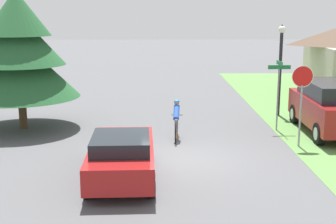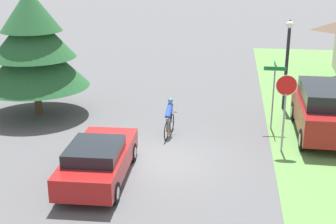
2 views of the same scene
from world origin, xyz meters
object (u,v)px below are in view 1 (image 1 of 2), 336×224
at_px(sedan_left_lane, 122,155).
at_px(cyclist, 176,121).
at_px(stop_sign, 302,89).
at_px(parked_suv_right, 330,107).
at_px(street_name_sign, 279,83).
at_px(street_lamp, 280,60).
at_px(conifer_tall_near, 19,52).

height_order(sedan_left_lane, cyclist, cyclist).
xyz_separation_m(cyclist, stop_sign, (4.34, -1.01, 1.35)).
relative_size(parked_suv_right, stop_sign, 1.73).
bearing_deg(parked_suv_right, street_name_sign, 77.69).
bearing_deg(parked_suv_right, sedan_left_lane, 124.51).
xyz_separation_m(parked_suv_right, street_lamp, (-1.21, 3.35, 1.51)).
height_order(sedan_left_lane, parked_suv_right, parked_suv_right).
height_order(street_lamp, conifer_tall_near, conifer_tall_near).
relative_size(stop_sign, street_name_sign, 1.03).
bearing_deg(cyclist, conifer_tall_near, 78.39).
height_order(parked_suv_right, street_name_sign, street_name_sign).
xyz_separation_m(parked_suv_right, conifer_tall_near, (-12.36, 0.95, 2.09)).
bearing_deg(street_lamp, cyclist, -139.08).
distance_m(stop_sign, street_lamp, 5.29).
bearing_deg(parked_suv_right, cyclist, 99.43).
height_order(sedan_left_lane, conifer_tall_near, conifer_tall_near).
bearing_deg(conifer_tall_near, street_lamp, 12.12).
bearing_deg(stop_sign, street_name_sign, -85.14).
bearing_deg(cyclist, street_name_sign, -67.07).
height_order(cyclist, parked_suv_right, parked_suv_right).
height_order(sedan_left_lane, stop_sign, stop_sign).
distance_m(sedan_left_lane, cyclist, 4.57).
relative_size(cyclist, parked_suv_right, 0.35).
relative_size(sedan_left_lane, conifer_tall_near, 0.79).
xyz_separation_m(sedan_left_lane, cyclist, (1.70, 4.24, 0.02)).
height_order(street_lamp, street_name_sign, street_lamp).
height_order(sedan_left_lane, street_lamp, street_lamp).
distance_m(parked_suv_right, stop_sign, 2.76).
relative_size(cyclist, conifer_tall_near, 0.31).
xyz_separation_m(street_lamp, street_name_sign, (-0.76, -2.87, -0.64)).
distance_m(parked_suv_right, street_name_sign, 2.20).
bearing_deg(conifer_tall_near, stop_sign, -15.00).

